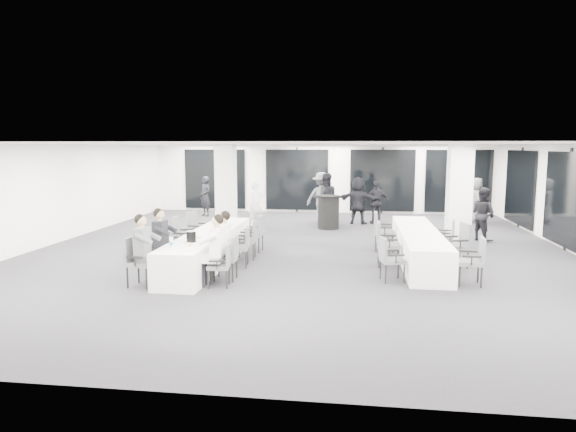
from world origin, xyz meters
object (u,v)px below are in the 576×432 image
chair_main_left_second (157,251)px  chair_main_left_fourth (181,235)px  chair_main_right_near (222,262)px  banquet_table_main (209,248)px  chair_side_right_mid (459,242)px  standing_guest_d (377,199)px  standing_guest_e (476,197)px  chair_main_right_fourth (249,237)px  standing_guest_f (358,197)px  cocktail_table (329,212)px  standing_guest_b (325,195)px  standing_guest_h (483,211)px  chair_main_left_mid (171,243)px  banquet_table_side (419,246)px  chair_side_left_far (381,229)px  ice_bucket_far (222,219)px  chair_side_right_near (474,258)px  standing_guest_a (256,201)px  standing_guest_g (205,194)px  ice_bucket_near (191,237)px  chair_main_left_near (138,258)px  chair_side_left_mid (385,241)px  chair_main_right_far (256,231)px  chair_main_right_second (229,255)px  chair_side_left_near (389,256)px  chair_main_right_mid (242,244)px

chair_main_left_second → chair_main_left_fourth: chair_main_left_fourth is taller
chair_main_right_near → banquet_table_main: bearing=17.2°
chair_main_right_near → chair_side_right_mid: 5.45m
standing_guest_d → standing_guest_e: (3.54, 0.70, 0.04)m
chair_main_right_fourth → standing_guest_f: (2.65, 6.10, 0.41)m
cocktail_table → standing_guest_b: bearing=99.4°
standing_guest_h → cocktail_table: bearing=36.4°
standing_guest_e → standing_guest_f: (-4.19, -0.80, 0.03)m
chair_main_left_mid → standing_guest_b: 7.51m
standing_guest_f → banquet_table_side: bearing=116.5°
banquet_table_main → chair_side_left_far: 4.58m
standing_guest_b → ice_bucket_far: size_ratio=7.74×
chair_main_right_near → chair_side_right_near: bearing=-87.9°
chair_main_left_second → standing_guest_a: size_ratio=0.52×
chair_side_left_far → banquet_table_side: bearing=37.5°
chair_main_left_second → standing_guest_g: standing_guest_g is taller
chair_main_right_fourth → chair_side_left_far: size_ratio=0.92×
chair_side_left_far → chair_side_right_mid: 2.33m
chair_main_left_mid → ice_bucket_near: ice_bucket_near is taller
chair_main_left_near → chair_side_right_near: 6.65m
banquet_table_side → chair_main_left_fourth: chair_main_left_fourth is taller
standing_guest_h → standing_guest_g: bearing=32.4°
standing_guest_f → standing_guest_h: bearing=154.7°
chair_main_left_fourth → chair_main_right_fourth: (1.67, 0.17, -0.05)m
chair_side_left_mid → standing_guest_g: bearing=-139.6°
ice_bucket_far → standing_guest_h: bearing=20.8°
chair_side_left_far → standing_guest_g: size_ratio=0.58×
chair_main_right_near → chair_side_right_near: chair_side_right_near is taller
chair_main_left_fourth → standing_guest_d: bearing=140.2°
chair_side_left_mid → ice_bucket_near: bearing=-69.5°
chair_main_right_near → ice_bucket_near: bearing=45.6°
chair_main_right_far → standing_guest_e: (6.84, 6.02, 0.38)m
chair_main_left_near → chair_main_left_fourth: bearing=-173.2°
banquet_table_main → standing_guest_e: size_ratio=2.72×
chair_side_right_mid → standing_guest_a: size_ratio=0.59×
banquet_table_side → chair_main_right_second: 4.68m
standing_guest_d → chair_side_left_near: bearing=73.8°
chair_main_right_near → chair_main_left_fourth: bearing=28.5°
standing_guest_e → standing_guest_h: standing_guest_e is taller
chair_side_right_near → standing_guest_f: standing_guest_f is taller
cocktail_table → ice_bucket_near: bearing=-110.4°
chair_main_right_second → chair_side_left_near: (3.26, 0.32, -0.00)m
chair_main_left_near → standing_guest_g: 10.20m
chair_main_left_mid → ice_bucket_far: ice_bucket_far is taller
chair_main_right_mid → chair_side_right_mid: (4.92, 0.62, 0.06)m
ice_bucket_near → banquet_table_main: bearing=89.5°
chair_main_right_fourth → chair_side_right_near: 5.22m
chair_side_right_mid → chair_side_left_far: bearing=31.8°
cocktail_table → chair_side_right_near: cocktail_table is taller
chair_main_right_mid → standing_guest_h: 7.48m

